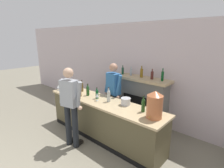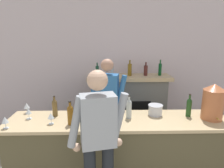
# 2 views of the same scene
# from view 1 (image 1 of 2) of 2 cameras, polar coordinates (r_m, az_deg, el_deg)

# --- Properties ---
(wall_back_panel) EXTENTS (12.00, 0.07, 2.75)m
(wall_back_panel) POSITION_cam_1_polar(r_m,az_deg,el_deg) (5.03, 8.90, 3.64)
(wall_back_panel) COLOR silver
(wall_back_panel) RESTS_ON ground_plane
(bar_counter) EXTENTS (3.16, 0.72, 0.93)m
(bar_counter) POSITION_cam_1_polar(r_m,az_deg,el_deg) (4.25, -3.03, -11.32)
(bar_counter) COLOR brown
(bar_counter) RESTS_ON ground_plane
(fireplace_stone) EXTENTS (1.62, 0.52, 1.63)m
(fireplace_stone) POSITION_cam_1_polar(r_m,az_deg,el_deg) (4.88, 9.21, -5.28)
(fireplace_stone) COLOR slate
(fireplace_stone) RESTS_ON ground_plane
(person_customer) EXTENTS (0.65, 0.36, 1.76)m
(person_customer) POSITION_cam_1_polar(r_m,az_deg,el_deg) (3.81, -13.41, -6.49)
(person_customer) COLOR black
(person_customer) RESTS_ON ground_plane
(person_bartender) EXTENTS (0.65, 0.36, 1.73)m
(person_bartender) POSITION_cam_1_polar(r_m,az_deg,el_deg) (4.54, 0.41, -2.87)
(person_bartender) COLOR #3D3C3C
(person_bartender) RESTS_ON ground_plane
(copper_dispenser) EXTENTS (0.29, 0.33, 0.51)m
(copper_dispenser) POSITION_cam_1_polar(r_m,az_deg,el_deg) (3.23, 13.76, -6.53)
(copper_dispenser) COLOR #B8653B
(copper_dispenser) RESTS_ON bar_counter
(ice_bucket_steel) EXTENTS (0.22, 0.22, 0.16)m
(ice_bucket_steel) POSITION_cam_1_polar(r_m,az_deg,el_deg) (3.80, 4.50, -5.70)
(ice_bucket_steel) COLOR silver
(ice_bucket_steel) RESTS_ON bar_counter
(wine_bottle_cabernet_heavy) EXTENTS (0.07, 0.07, 0.34)m
(wine_bottle_cabernet_heavy) POSITION_cam_1_polar(r_m,az_deg,el_deg) (3.48, 10.17, -6.64)
(wine_bottle_cabernet_heavy) COLOR #1D4319
(wine_bottle_cabernet_heavy) RESTS_ON bar_counter
(wine_bottle_port_short) EXTENTS (0.08, 0.08, 0.32)m
(wine_bottle_port_short) POSITION_cam_1_polar(r_m,az_deg,el_deg) (4.39, -10.51, -2.12)
(wine_bottle_port_short) COLOR brown
(wine_bottle_port_short) RESTS_ON bar_counter
(wine_bottle_merlot_tall) EXTENTS (0.08, 0.08, 0.30)m
(wine_bottle_merlot_tall) POSITION_cam_1_polar(r_m,az_deg,el_deg) (4.42, -7.91, -2.04)
(wine_bottle_merlot_tall) COLOR #1D4A1C
(wine_bottle_merlot_tall) RESTS_ON bar_counter
(wine_bottle_rose_blush) EXTENTS (0.07, 0.07, 0.28)m
(wine_bottle_rose_blush) POSITION_cam_1_polar(r_m,az_deg,el_deg) (4.17, -4.93, -3.15)
(wine_bottle_rose_blush) COLOR #0F5125
(wine_bottle_rose_blush) RESTS_ON bar_counter
(wine_bottle_chardonnay_pale) EXTENTS (0.08, 0.08, 0.34)m
(wine_bottle_chardonnay_pale) POSITION_cam_1_polar(r_m,az_deg,el_deg) (3.95, -1.13, -3.73)
(wine_bottle_chardonnay_pale) COLOR #B0B9B8
(wine_bottle_chardonnay_pale) RESTS_ON bar_counter
(wine_bottle_riesling_slim) EXTENTS (0.08, 0.08, 0.31)m
(wine_bottle_riesling_slim) POSITION_cam_1_polar(r_m,az_deg,el_deg) (4.78, -9.81, -0.78)
(wine_bottle_riesling_slim) COLOR brown
(wine_bottle_riesling_slim) RESTS_ON bar_counter
(wine_glass_front_right) EXTENTS (0.09, 0.09, 0.16)m
(wine_glass_front_right) POSITION_cam_1_polar(r_m,az_deg,el_deg) (5.21, -11.91, 0.17)
(wine_glass_front_right) COLOR silver
(wine_glass_front_right) RESTS_ON bar_counter
(wine_glass_mid_counter) EXTENTS (0.07, 0.07, 0.18)m
(wine_glass_mid_counter) POSITION_cam_1_polar(r_m,az_deg,el_deg) (4.03, -4.92, -3.72)
(wine_glass_mid_counter) COLOR silver
(wine_glass_mid_counter) RESTS_ON bar_counter
(wine_glass_front_left) EXTENTS (0.08, 0.08, 0.16)m
(wine_glass_front_left) POSITION_cam_1_polar(r_m,az_deg,el_deg) (5.00, -13.16, -0.60)
(wine_glass_front_left) COLOR silver
(wine_glass_front_left) RESTS_ON bar_counter
(wine_glass_near_bucket) EXTENTS (0.08, 0.08, 0.15)m
(wine_glass_near_bucket) POSITION_cam_1_polar(r_m,az_deg,el_deg) (4.62, -12.33, -1.82)
(wine_glass_near_bucket) COLOR silver
(wine_glass_near_bucket) RESTS_ON bar_counter
(wine_glass_back_row) EXTENTS (0.08, 0.08, 0.16)m
(wine_glass_back_row) POSITION_cam_1_polar(r_m,az_deg,el_deg) (5.00, -17.14, -0.86)
(wine_glass_back_row) COLOR silver
(wine_glass_back_row) RESTS_ON bar_counter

